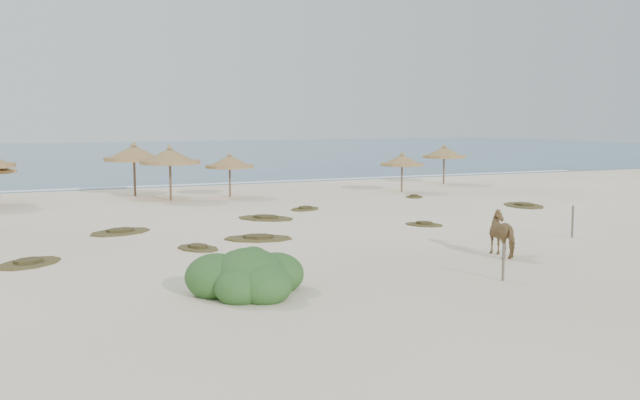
# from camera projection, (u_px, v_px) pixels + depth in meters

# --- Properties ---
(ground) EXTENTS (160.00, 160.00, 0.00)m
(ground) POSITION_uv_depth(u_px,v_px,m) (333.00, 248.00, 25.02)
(ground) COLOR white
(ground) RESTS_ON ground
(ocean) EXTENTS (200.00, 100.00, 0.01)m
(ocean) POSITION_uv_depth(u_px,v_px,m) (88.00, 154.00, 92.99)
(ocean) COLOR #2A5C80
(ocean) RESTS_ON ground
(foam_line) EXTENTS (70.00, 0.60, 0.01)m
(foam_line) POSITION_uv_depth(u_px,v_px,m) (170.00, 186.00, 48.58)
(foam_line) COLOR white
(foam_line) RESTS_ON ground
(palapa_2) EXTENTS (4.26, 4.26, 3.12)m
(palapa_2) POSITION_uv_depth(u_px,v_px,m) (170.00, 157.00, 39.37)
(palapa_2) COLOR brown
(palapa_2) RESTS_ON ground
(palapa_3) EXTENTS (3.79, 3.79, 3.22)m
(palapa_3) POSITION_uv_depth(u_px,v_px,m) (134.00, 154.00, 41.44)
(palapa_3) COLOR brown
(palapa_3) RESTS_ON ground
(palapa_4) EXTENTS (2.90, 2.90, 2.61)m
(palapa_4) POSITION_uv_depth(u_px,v_px,m) (230.00, 162.00, 41.14)
(palapa_4) COLOR brown
(palapa_4) RESTS_ON ground
(palapa_5) EXTENTS (2.98, 2.98, 2.52)m
(palapa_5) POSITION_uv_depth(u_px,v_px,m) (402.00, 161.00, 44.00)
(palapa_5) COLOR brown
(palapa_5) RESTS_ON ground
(palapa_6) EXTENTS (3.83, 3.83, 2.80)m
(palapa_6) POSITION_uv_depth(u_px,v_px,m) (444.00, 153.00, 49.51)
(palapa_6) COLOR brown
(palapa_6) RESTS_ON ground
(horse) EXTENTS (1.07, 1.87, 1.49)m
(horse) POSITION_uv_depth(u_px,v_px,m) (505.00, 234.00, 23.42)
(horse) COLOR olive
(horse) RESTS_ON ground
(fence_post_near) EXTENTS (0.10, 0.10, 1.05)m
(fence_post_near) POSITION_uv_depth(u_px,v_px,m) (503.00, 262.00, 19.87)
(fence_post_near) COLOR #65594C
(fence_post_near) RESTS_ON ground
(fence_post_far) EXTENTS (0.12, 0.12, 1.22)m
(fence_post_far) POSITION_uv_depth(u_px,v_px,m) (573.00, 222.00, 27.18)
(fence_post_far) COLOR #65594C
(fence_post_far) RESTS_ON ground
(bush) EXTENTS (3.15, 2.78, 1.41)m
(bush) POSITION_uv_depth(u_px,v_px,m) (249.00, 277.00, 18.29)
(bush) COLOR #37622A
(bush) RESTS_ON ground
(scrub_0) EXTENTS (2.69, 2.65, 0.16)m
(scrub_0) POSITION_uv_depth(u_px,v_px,m) (29.00, 263.00, 22.18)
(scrub_0) COLOR brown
(scrub_0) RESTS_ON ground
(scrub_1) EXTENTS (3.09, 2.70, 0.16)m
(scrub_1) POSITION_uv_depth(u_px,v_px,m) (120.00, 232.00, 28.33)
(scrub_1) COLOR brown
(scrub_1) RESTS_ON ground
(scrub_2) EXTENTS (1.73, 2.09, 0.16)m
(scrub_2) POSITION_uv_depth(u_px,v_px,m) (198.00, 248.00, 24.77)
(scrub_2) COLOR brown
(scrub_2) RESTS_ON ground
(scrub_3) EXTENTS (3.09, 3.15, 0.16)m
(scrub_3) POSITION_uv_depth(u_px,v_px,m) (266.00, 218.00, 32.27)
(scrub_3) COLOR brown
(scrub_3) RESTS_ON ground
(scrub_4) EXTENTS (1.83, 2.00, 0.16)m
(scrub_4) POSITION_uv_depth(u_px,v_px,m) (424.00, 224.00, 30.32)
(scrub_4) COLOR brown
(scrub_4) RESTS_ON ground
(scrub_5) EXTENTS (2.52, 3.22, 0.16)m
(scrub_5) POSITION_uv_depth(u_px,v_px,m) (524.00, 205.00, 37.04)
(scrub_5) COLOR brown
(scrub_5) RESTS_ON ground
(scrub_7) EXTENTS (2.24, 2.17, 0.16)m
(scrub_7) POSITION_uv_depth(u_px,v_px,m) (305.00, 209.00, 35.64)
(scrub_7) COLOR brown
(scrub_7) RESTS_ON ground
(scrub_9) EXTENTS (3.00, 2.49, 0.16)m
(scrub_9) POSITION_uv_depth(u_px,v_px,m) (258.00, 238.00, 26.81)
(scrub_9) COLOR brown
(scrub_9) RESTS_ON ground
(scrub_10) EXTENTS (1.61, 1.78, 0.16)m
(scrub_10) POSITION_uv_depth(u_px,v_px,m) (414.00, 196.00, 41.21)
(scrub_10) COLOR brown
(scrub_10) RESTS_ON ground
(scrub_11) EXTENTS (1.42, 2.03, 0.16)m
(scrub_11) POSITION_uv_depth(u_px,v_px,m) (233.00, 262.00, 22.27)
(scrub_11) COLOR brown
(scrub_11) RESTS_ON ground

